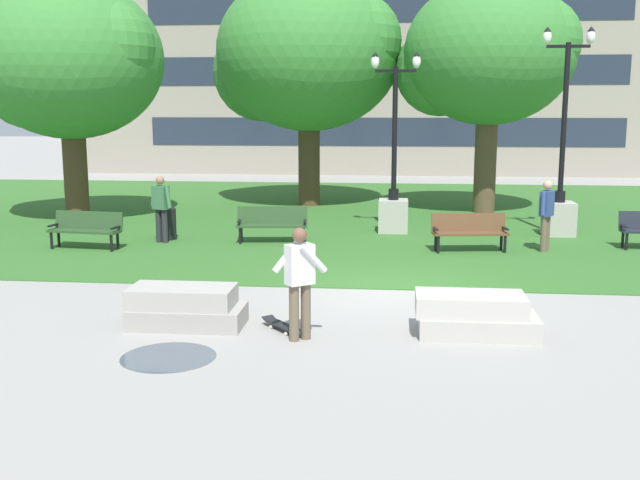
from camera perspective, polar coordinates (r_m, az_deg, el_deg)
name	(u,v)px	position (r m, az deg, el deg)	size (l,w,h in m)	color
ground_plane	(394,290)	(14.37, 5.64, -3.82)	(140.00, 140.00, 0.00)	gray
grass_lawn	(395,215)	(24.20, 5.71, 1.91)	(40.00, 20.00, 0.02)	#336628
concrete_block_center	(185,307)	(12.14, -10.24, -5.06)	(1.81, 0.90, 0.64)	#9E9991
concrete_block_left	(474,315)	(11.74, 11.69, -5.64)	(1.86, 0.90, 0.64)	#B2ADA3
person_skateboarder	(300,277)	(11.09, -1.55, -2.82)	(0.84, 0.43, 1.71)	brown
skateboard	(284,326)	(11.75, -2.77, -6.55)	(0.82, 0.90, 0.14)	black
puddle	(168,357)	(10.80, -11.47, -8.73)	(1.34, 1.34, 0.01)	#47515B
park_bench_near_left	(470,230)	(18.31, 11.32, 0.77)	(1.86, 0.78, 0.90)	brown
park_bench_near_right	(272,222)	(19.18, -3.67, 1.37)	(1.85, 0.73, 0.90)	#284723
park_bench_far_left	(86,227)	(19.16, -17.39, 0.92)	(1.85, 0.75, 0.90)	#284723
lamp_post_right	(560,195)	(21.10, 17.82, 3.29)	(1.32, 0.80, 5.47)	#ADA89E
lamp_post_left	(393,196)	(20.74, 5.62, 3.33)	(1.32, 0.80, 4.87)	#ADA89E
tree_near_right	(67,62)	(24.23, -18.70, 12.75)	(5.89, 5.61, 7.22)	#4C3823
tree_near_left	(307,55)	(26.41, -1.03, 13.95)	(6.64, 6.32, 7.96)	#4C3823
tree_far_right	(487,55)	(25.10, 12.62, 13.61)	(5.70, 5.43, 7.45)	brown
trash_bin	(167,221)	(19.95, -11.59, 1.42)	(0.49, 0.49, 0.96)	black
person_bystander_near_lawn	(161,205)	(19.44, -12.02, 2.61)	(0.68, 0.47, 1.71)	#28282D
person_bystander_far_lawn	(546,212)	(18.64, 16.87, 2.08)	(0.41, 0.59, 1.71)	brown
building_facade_distant	(383,48)	(38.56, 4.86, 14.36)	(31.54, 1.03, 12.63)	gray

